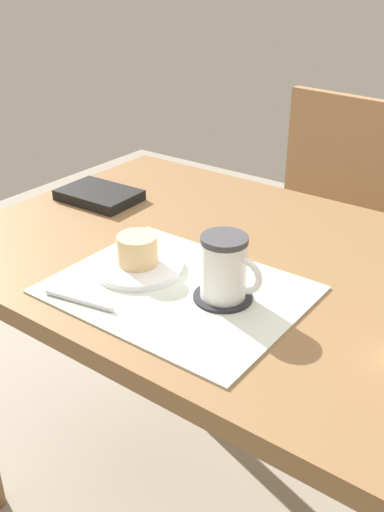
% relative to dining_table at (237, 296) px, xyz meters
% --- Properties ---
extents(dining_table, '(1.11, 0.75, 0.73)m').
position_rel_dining_table_xyz_m(dining_table, '(0.00, 0.00, 0.00)').
color(dining_table, brown).
rests_on(dining_table, ground_plane).
extents(wooden_chair, '(0.47, 0.47, 0.88)m').
position_rel_dining_table_xyz_m(wooden_chair, '(-0.15, 0.69, -0.15)').
color(wooden_chair, '#997047').
rests_on(wooden_chair, ground_plane).
extents(placemat, '(0.41, 0.32, 0.00)m').
position_rel_dining_table_xyz_m(placemat, '(-0.02, -0.17, 0.09)').
color(placemat, silver).
rests_on(placemat, dining_table).
extents(pastry_plate, '(0.16, 0.16, 0.01)m').
position_rel_dining_table_xyz_m(pastry_plate, '(-0.12, -0.15, 0.10)').
color(pastry_plate, white).
rests_on(pastry_plate, placemat).
extents(pastry, '(0.07, 0.07, 0.05)m').
position_rel_dining_table_xyz_m(pastry, '(-0.12, -0.15, 0.13)').
color(pastry, '#E5BC7F').
rests_on(pastry, pastry_plate).
extents(coffee_coaster, '(0.10, 0.10, 0.00)m').
position_rel_dining_table_xyz_m(coffee_coaster, '(0.06, -0.15, 0.09)').
color(coffee_coaster, '#232328').
rests_on(coffee_coaster, placemat).
extents(coffee_mug, '(0.11, 0.08, 0.11)m').
position_rel_dining_table_xyz_m(coffee_mug, '(0.06, -0.15, 0.15)').
color(coffee_mug, white).
rests_on(coffee_mug, coffee_coaster).
extents(teaspoon, '(0.13, 0.03, 0.01)m').
position_rel_dining_table_xyz_m(teaspoon, '(-0.12, -0.30, 0.10)').
color(teaspoon, silver).
rests_on(teaspoon, placemat).
extents(small_book, '(0.18, 0.13, 0.02)m').
position_rel_dining_table_xyz_m(small_book, '(-0.42, 0.05, 0.10)').
color(small_book, black).
rests_on(small_book, dining_table).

